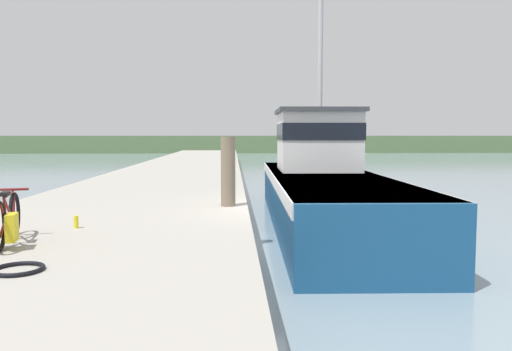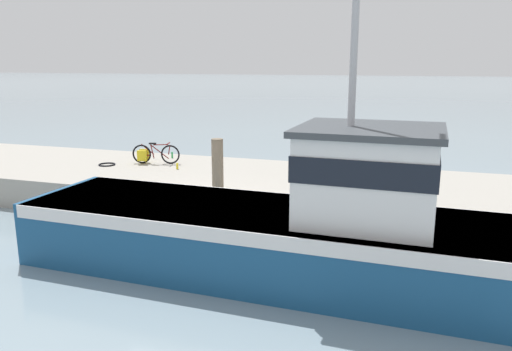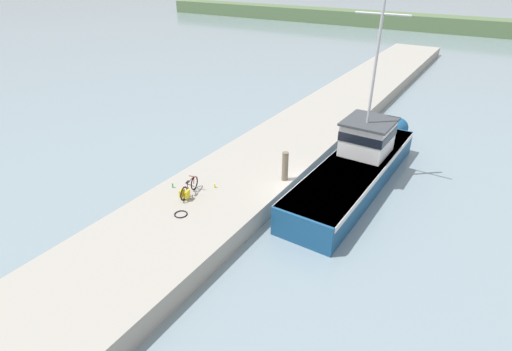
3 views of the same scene
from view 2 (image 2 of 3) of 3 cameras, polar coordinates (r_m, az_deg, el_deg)
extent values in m
plane|color=gray|center=(12.67, -7.31, -7.74)|extent=(320.00, 320.00, 0.00)
cube|color=#A39E93|center=(15.86, -1.58, -1.62)|extent=(5.39, 80.00, 0.94)
cube|color=navy|center=(10.54, 4.17, -7.92)|extent=(3.15, 11.94, 1.41)
cube|color=white|center=(10.35, 4.22, -5.00)|extent=(3.20, 11.70, 0.28)
cube|color=white|center=(9.82, 12.69, -0.21)|extent=(2.33, 2.55, 1.72)
cube|color=black|center=(9.76, 12.78, 1.51)|extent=(2.38, 2.60, 0.48)
cube|color=#3D4247|center=(9.66, 12.96, 5.11)|extent=(2.52, 2.75, 0.12)
torus|color=black|center=(17.97, -12.93, 2.41)|extent=(0.20, 0.66, 0.67)
torus|color=black|center=(17.69, -9.77, 2.38)|extent=(0.20, 0.66, 0.67)
cylinder|color=maroon|center=(17.94, -12.41, 2.17)|extent=(0.11, 0.35, 0.18)
cylinder|color=maroon|center=(17.84, -11.77, 2.71)|extent=(0.07, 0.14, 0.51)
cylinder|color=maroon|center=(17.88, -12.29, 2.96)|extent=(0.14, 0.45, 0.38)
cylinder|color=maroon|center=(17.77, -10.95, 2.68)|extent=(0.18, 0.64, 0.51)
cylinder|color=maroon|center=(17.71, -10.83, 3.48)|extent=(0.15, 0.52, 0.05)
cylinder|color=maroon|center=(17.67, -9.88, 2.92)|extent=(0.06, 0.10, 0.34)
cylinder|color=maroon|center=(17.64, -10.01, 3.61)|extent=(0.44, 0.14, 0.04)
cube|color=black|center=(17.79, -11.74, 3.61)|extent=(0.15, 0.26, 0.05)
cube|color=gold|center=(18.09, -12.64, 2.38)|extent=(0.19, 0.34, 0.37)
cube|color=gold|center=(17.83, -12.90, 2.22)|extent=(0.19, 0.34, 0.37)
cylinder|color=#756651|center=(13.48, -4.41, 1.06)|extent=(0.31, 0.31, 1.49)
torus|color=black|center=(18.03, -16.67, 1.22)|extent=(0.58, 0.58, 0.05)
cylinder|color=yellow|center=(16.82, -8.99, 1.07)|extent=(0.08, 0.08, 0.20)
cylinder|color=green|center=(18.79, -9.56, 2.32)|extent=(0.06, 0.06, 0.23)
camera|label=1|loc=(19.94, -34.52, 4.94)|focal=35.00mm
camera|label=3|loc=(21.83, -64.51, 22.40)|focal=28.00mm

